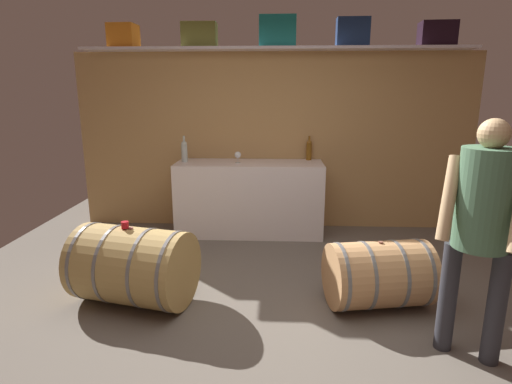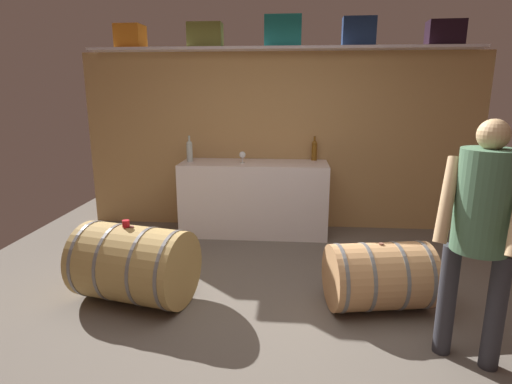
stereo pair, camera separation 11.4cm
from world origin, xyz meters
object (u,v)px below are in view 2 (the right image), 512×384
Objects in this scene: toolcase_teal at (283,32)px; wine_barrel_far at (379,276)px; wine_glass at (242,155)px; wine_bottle_clear at (190,150)px; wine_bottle_amber at (314,150)px; toolcase_olive at (205,35)px; wine_barrel_near at (134,264)px; work_cabinet at (254,198)px; tasting_cup at (126,223)px; toolcase_black at (445,33)px; toolcase_orange at (130,37)px; winemaker_pouring at (482,220)px; toolcase_navy at (359,32)px.

toolcase_teal is 0.48× the size of wine_barrel_far.
wine_bottle_clear is at bearing 175.26° from wine_glass.
toolcase_teal reaches higher than wine_bottle_amber.
wine_barrel_far is (1.77, -1.98, -2.10)m from toolcase_olive.
wine_bottle_clear reaches higher than wine_barrel_near.
tasting_cup is (-0.90, -1.80, 0.23)m from work_cabinet.
toolcase_black is 0.44× the size of wine_barrel_far.
toolcase_teal is (1.83, 0.00, 0.04)m from toolcase_orange.
winemaker_pouring is at bearing -50.48° from toolcase_olive.
toolcase_olive reaches higher than toolcase_black.
toolcase_orange is at bearing 133.36° from wine_barrel_far.
wine_bottle_amber is (0.41, 0.02, -1.38)m from toolcase_teal.
winemaker_pouring reaches higher than work_cabinet.
toolcase_teal is 3.12m from wine_barrel_near.
wine_barrel_near is 17.64× the size of tasting_cup.
toolcase_olive is at bearing 2.18° from toolcase_orange.
wine_bottle_clear is at bearing 178.56° from work_cabinet.
wine_glass is at bearing 116.78° from wine_barrel_far.
wine_bottle_amber reaches higher than tasting_cup.
wine_barrel_far is at bearing 14.68° from wine_barrel_near.
toolcase_navy is at bearing -2.45° from wine_bottle_amber.
wine_barrel_near is (-0.71, -1.77, -0.66)m from wine_glass.
wine_bottle_clear reaches higher than wine_bottle_amber.
toolcase_teal reaches higher than toolcase_navy.
winemaker_pouring is at bearing -37.95° from toolcase_orange.
toolcase_olive is at bearing -179.15° from wine_bottle_amber.
wine_bottle_amber is at bearing -40.93° from winemaker_pouring.
toolcase_black is at bearing 5.58° from work_cabinet.
toolcase_teal is 1.09× the size of toolcase_black.
toolcase_black reaches higher than toolcase_orange.
toolcase_navy is 1.95m from wine_glass.
wine_glass is at bearing -163.02° from wine_bottle_amber.
toolcase_olive is (0.91, 0.00, 0.01)m from toolcase_orange.
winemaker_pouring is (0.41, -2.63, -1.42)m from toolcase_navy.
wine_bottle_amber is (-1.42, 0.02, -1.35)m from toolcase_black.
wine_bottle_clear is at bearing -136.06° from toolcase_olive.
toolcase_navy reaches higher than winemaker_pouring.
toolcase_orange is at bearing -179.50° from wine_bottle_amber.
toolcase_teal is 0.27× the size of winemaker_pouring.
toolcase_teal is 1.42× the size of wine_bottle_amber.
wine_barrel_far is (1.96, -1.79, -0.75)m from wine_bottle_clear.
winemaker_pouring reaches higher than wine_barrel_far.
toolcase_black is at bearing 0.68° from toolcase_teal.
toolcase_teal is at bearing 58.82° from tasting_cup.
work_cabinet reaches higher than wine_barrel_far.
toolcase_olive is 0.26× the size of winemaker_pouring.
wine_bottle_amber is (0.73, 0.23, 0.58)m from work_cabinet.
toolcase_black is 0.37× the size of wine_barrel_near.
toolcase_teal is at bearing -0.48° from toolcase_olive.
wine_bottle_amber is 4.99× the size of tasting_cup.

